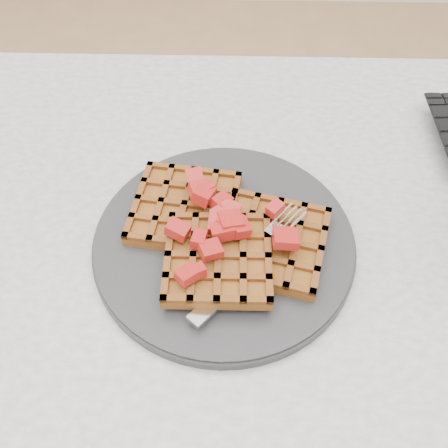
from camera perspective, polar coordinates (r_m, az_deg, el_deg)
table at (r=0.64m, az=5.16°, el=-10.89°), size 1.20×0.80×0.75m
plate at (r=0.55m, az=0.00°, el=-2.04°), size 0.29×0.29×0.02m
waffles at (r=0.53m, az=0.01°, el=-1.16°), size 0.23×0.19×0.03m
strawberry_pile at (r=0.52m, az=0.00°, el=0.96°), size 0.15×0.15×0.02m
fork at (r=0.52m, az=3.69°, el=-4.21°), size 0.13×0.15×0.02m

